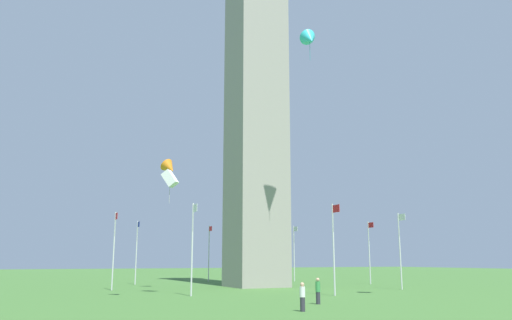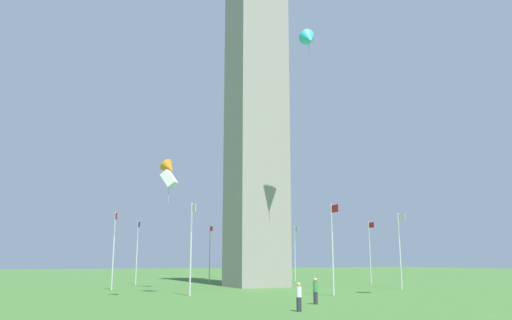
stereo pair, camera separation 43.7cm
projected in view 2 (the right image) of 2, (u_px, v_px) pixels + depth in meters
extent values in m
plane|color=#3D6B2D|center=(256.00, 287.00, 55.88)|extent=(260.00, 260.00, 0.00)
cube|color=gray|center=(256.00, 85.00, 60.41)|extent=(5.85, 5.85, 46.79)
cylinder|color=silver|center=(332.00, 249.00, 42.75)|extent=(0.14, 0.14, 7.64)
cube|color=red|center=(335.00, 208.00, 42.91)|extent=(1.00, 0.03, 0.64)
cylinder|color=silver|center=(400.00, 251.00, 51.28)|extent=(0.14, 0.14, 7.64)
cube|color=white|center=(402.00, 217.00, 51.44)|extent=(1.00, 0.03, 0.64)
cylinder|color=silver|center=(370.00, 253.00, 62.94)|extent=(0.14, 0.14, 7.64)
cube|color=red|center=(371.00, 225.00, 63.10)|extent=(1.00, 0.03, 0.64)
cylinder|color=silver|center=(295.00, 253.00, 70.90)|extent=(0.14, 0.14, 7.64)
cube|color=white|center=(296.00, 229.00, 71.06)|extent=(1.00, 0.03, 0.64)
cylinder|color=silver|center=(210.00, 253.00, 70.49)|extent=(0.14, 0.14, 7.64)
cube|color=red|center=(211.00, 229.00, 70.65)|extent=(1.00, 0.03, 0.64)
cylinder|color=silver|center=(137.00, 252.00, 61.96)|extent=(0.14, 0.14, 7.64)
cube|color=#1E2D99|center=(139.00, 224.00, 62.12)|extent=(1.00, 0.03, 0.64)
cylinder|color=silver|center=(114.00, 251.00, 50.29)|extent=(0.14, 0.14, 7.64)
cube|color=red|center=(116.00, 216.00, 50.46)|extent=(1.00, 0.03, 0.64)
cylinder|color=silver|center=(191.00, 249.00, 42.34)|extent=(0.14, 0.14, 7.64)
cube|color=white|center=(194.00, 208.00, 42.50)|extent=(1.00, 0.03, 0.64)
cylinder|color=#2D2D38|center=(316.00, 298.00, 33.97)|extent=(0.29, 0.29, 0.80)
cylinder|color=#388C47|center=(315.00, 287.00, 34.11)|extent=(0.32, 0.32, 0.68)
sphere|color=tan|center=(315.00, 280.00, 34.20)|extent=(0.24, 0.24, 0.24)
cylinder|color=#2D2D38|center=(299.00, 304.00, 29.17)|extent=(0.29, 0.29, 0.80)
cylinder|color=white|center=(299.00, 292.00, 29.31)|extent=(0.32, 0.32, 0.60)
sphere|color=tan|center=(299.00, 284.00, 29.39)|extent=(0.24, 0.24, 0.24)
cone|color=#33C6D1|center=(309.00, 39.00, 50.08)|extent=(2.31, 1.85, 2.15)
cylinder|color=teal|center=(309.00, 51.00, 49.83)|extent=(0.04, 0.04, 1.92)
cone|color=orange|center=(169.00, 168.00, 52.98)|extent=(2.36, 2.20, 1.92)
cylinder|color=#A75C15|center=(169.00, 179.00, 52.76)|extent=(0.04, 0.04, 1.71)
cube|color=white|center=(169.00, 179.00, 45.11)|extent=(1.55, 1.62, 1.61)
cylinder|color=#A7A7A7|center=(169.00, 193.00, 44.87)|extent=(0.04, 0.04, 1.89)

